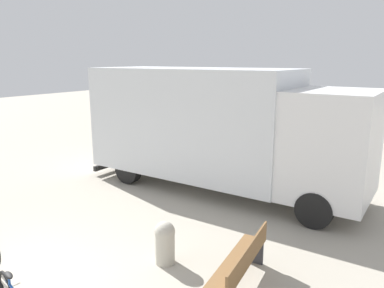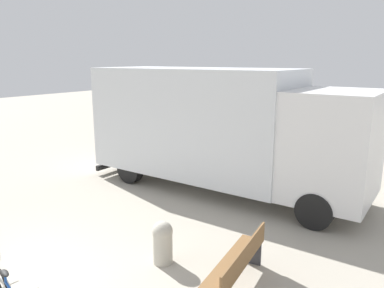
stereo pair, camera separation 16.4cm
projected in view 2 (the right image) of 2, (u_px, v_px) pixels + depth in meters
The scene contains 3 objects.
delivery_truck at pixel (219, 125), 10.33m from camera, with size 7.86×2.54×3.37m.
park_bench at pixel (238, 264), 5.84m from camera, with size 0.66×1.96×0.82m.
bollard_near_bench at pixel (163, 241), 6.70m from camera, with size 0.37×0.37×0.80m.
Camera 2 is at (5.56, -2.54, 3.60)m, focal length 35.00 mm.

